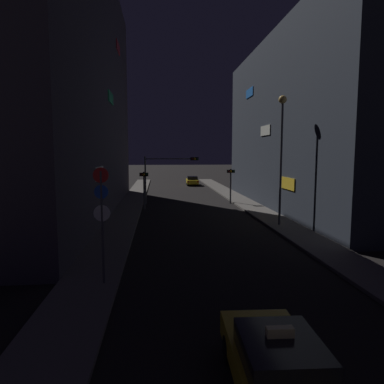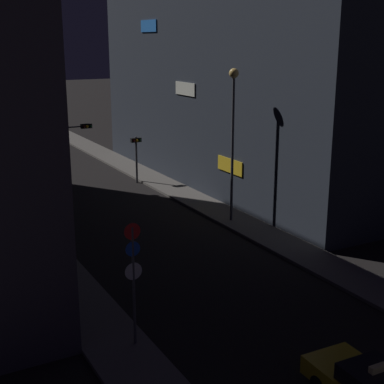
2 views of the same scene
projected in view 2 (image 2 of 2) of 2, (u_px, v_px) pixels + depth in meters
The scene contains 9 objects.
sidewalk_left at pixel (10, 211), 35.01m from camera, with size 2.35×67.94×0.16m, color #5B5651.
sidewalk_right at pixel (172, 188), 40.33m from camera, with size 2.35×67.94×0.16m, color #5B5651.
building_facade_right at pixel (229, 78), 40.51m from camera, with size 7.33×29.93×15.62m.
far_car at pixel (43, 136), 58.48m from camera, with size 1.96×4.51×1.42m.
traffic_light_overhead at pixel (50, 143), 38.68m from camera, with size 5.43×0.41×4.80m.
traffic_light_left_kerb at pixel (30, 171), 35.13m from camera, with size 0.80×0.42×3.44m.
traffic_light_right_kerb at pixel (136, 150), 41.57m from camera, with size 0.80×0.41×3.53m.
sign_pole_left at pixel (133, 272), 18.83m from camera, with size 0.62×0.10×4.45m.
street_lamp_far_block at pixel (233, 117), 31.36m from camera, with size 0.56×0.56×8.82m.
Camera 2 is at (-11.76, -2.90, 10.45)m, focal length 51.87 mm.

